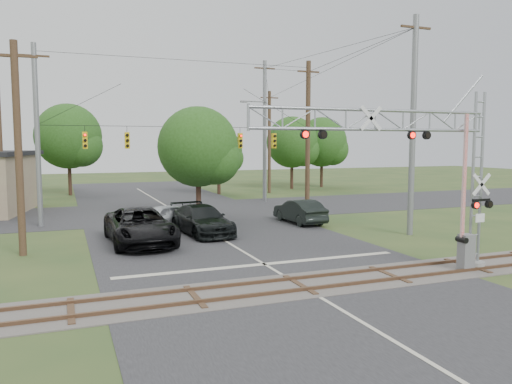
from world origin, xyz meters
name	(u,v)px	position (x,y,z in m)	size (l,w,h in m)	color
ground	(326,302)	(0.00, 0.00, 0.00)	(160.00, 160.00, 0.00)	#2C4520
road_main	(232,245)	(0.00, 10.00, 0.01)	(14.00, 90.00, 0.02)	#272729
road_cross	(175,211)	(0.00, 24.00, 0.01)	(90.00, 12.00, 0.02)	#272729
railroad_track	(300,285)	(0.00, 2.00, 0.03)	(90.00, 3.20, 0.17)	#4F4844
crossing_gantry	(417,162)	(4.88, 1.64, 4.56)	(10.73, 0.95, 7.40)	gray
traffic_signal_span	(199,138)	(0.91, 20.00, 5.71)	(19.34, 0.36, 11.50)	gray
pickup_black	(140,226)	(-4.38, 12.13, 0.95)	(3.14, 6.81, 1.89)	black
car_dark	(202,220)	(-0.59, 13.70, 0.84)	(2.36, 5.82, 1.69)	black
sedan_silver	(172,215)	(-1.59, 17.31, 0.71)	(1.67, 4.14, 1.41)	#B6BABF
suv_dark	(300,211)	(6.56, 15.36, 0.79)	(1.68, 4.81, 1.58)	black
streetlight	(264,145)	(8.63, 26.87, 5.13)	(2.44, 0.25, 9.17)	gray
utility_poles	(209,134)	(2.36, 22.33, 6.00)	(26.93, 26.22, 12.83)	#402D1D
treeline	(157,144)	(0.72, 35.64, 5.29)	(50.57, 26.83, 9.33)	#3A241A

